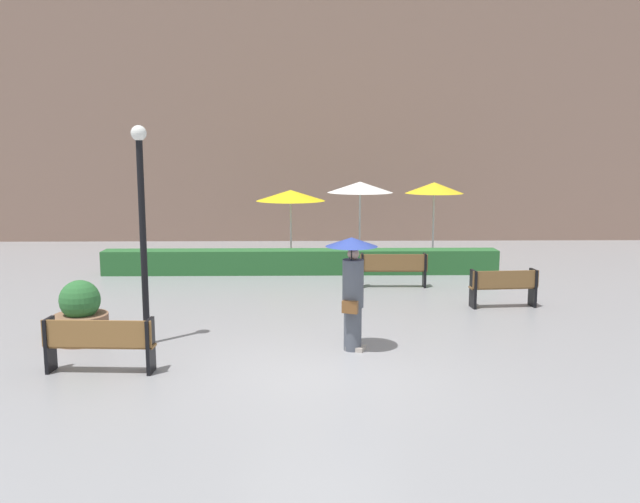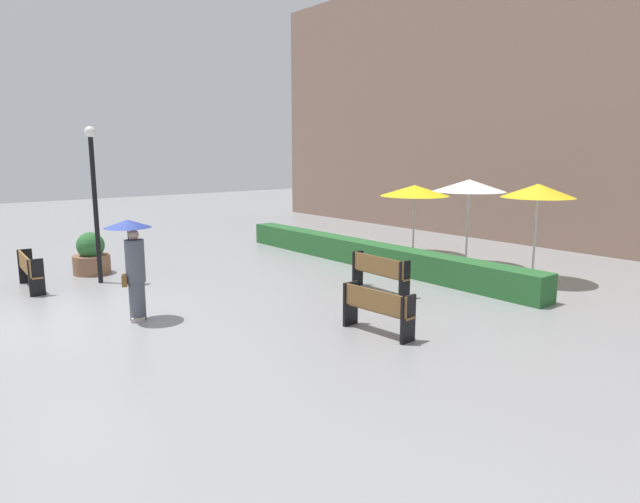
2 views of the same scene
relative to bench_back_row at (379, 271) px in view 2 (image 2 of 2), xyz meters
name	(u,v)px [view 2 (image 2 of 2)]	position (x,y,z in m)	size (l,w,h in m)	color
ground_plane	(82,321)	(-2.05, -6.39, -0.53)	(60.00, 60.00, 0.00)	gray
bench_back_row	(379,271)	(0.00, 0.00, 0.00)	(1.77, 0.36, 0.89)	brown
bench_near_left	(29,269)	(-5.61, -6.60, 0.00)	(1.78, 0.44, 0.89)	olive
bench_far_right	(377,307)	(2.24, -2.27, -0.02)	(1.56, 0.49, 0.87)	brown
pedestrian_with_umbrella	(133,257)	(-1.45, -5.49, 0.77)	(0.91, 0.91, 2.06)	#4C515B
planter_pot	(91,256)	(-6.51, -4.84, -0.03)	(1.00, 1.00, 1.18)	brown
lamp_post	(94,189)	(-5.24, -5.01, 1.92)	(0.28, 0.28, 4.01)	black
patio_umbrella_yellow	(415,191)	(-2.80, 4.35, 1.60)	(2.24, 2.24, 2.31)	silver
patio_umbrella_white	(469,186)	(-0.56, 4.19, 1.87)	(2.11, 2.11, 2.58)	silver
patio_umbrella_yellow_far	(538,191)	(1.77, 3.90, 1.86)	(1.85, 1.85, 2.57)	silver
hedge_strip	(369,254)	(-2.45, 2.01, -0.18)	(11.49, 0.70, 0.70)	#28602D
building_facade	(531,97)	(-2.05, 9.61, 4.78)	(28.00, 1.20, 10.62)	#846656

